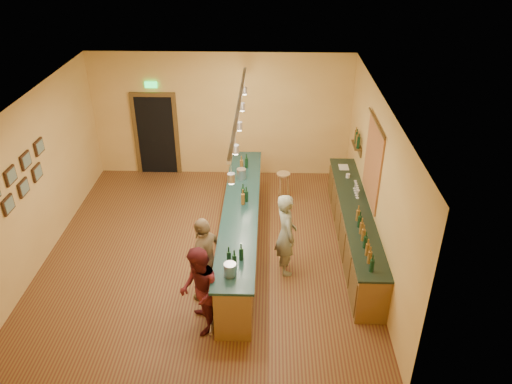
{
  "coord_description": "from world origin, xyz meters",
  "views": [
    {
      "loc": [
        1.21,
        -8.35,
        6.12
      ],
      "look_at": [
        0.97,
        0.2,
        1.27
      ],
      "focal_mm": 35.0,
      "sensor_mm": 36.0,
      "label": 1
    }
  ],
  "objects_px": {
    "back_counter": "(354,227)",
    "bartender": "(286,234)",
    "tasting_bar": "(241,226)",
    "customer_a": "(199,291)",
    "customer_b": "(205,259)",
    "bar_stool": "(283,179)"
  },
  "relations": [
    {
      "from": "tasting_bar",
      "to": "back_counter",
      "type": "bearing_deg",
      "value": 4.5
    },
    {
      "from": "bartender",
      "to": "customer_a",
      "type": "bearing_deg",
      "value": 123.07
    },
    {
      "from": "back_counter",
      "to": "bartender",
      "type": "distance_m",
      "value": 1.67
    },
    {
      "from": "tasting_bar",
      "to": "customer_b",
      "type": "xyz_separation_m",
      "value": [
        -0.55,
        -1.4,
        0.22
      ]
    },
    {
      "from": "customer_a",
      "to": "bar_stool",
      "type": "height_order",
      "value": "customer_a"
    },
    {
      "from": "back_counter",
      "to": "bartender",
      "type": "xyz_separation_m",
      "value": [
        -1.42,
        -0.8,
        0.35
      ]
    },
    {
      "from": "tasting_bar",
      "to": "customer_a",
      "type": "bearing_deg",
      "value": -104.01
    },
    {
      "from": "bar_stool",
      "to": "bartender",
      "type": "bearing_deg",
      "value": -90.21
    },
    {
      "from": "back_counter",
      "to": "bar_stool",
      "type": "bearing_deg",
      "value": 124.88
    },
    {
      "from": "bartender",
      "to": "bar_stool",
      "type": "bearing_deg",
      "value": -15.04
    },
    {
      "from": "customer_b",
      "to": "back_counter",
      "type": "bearing_deg",
      "value": 139.99
    },
    {
      "from": "customer_a",
      "to": "customer_b",
      "type": "distance_m",
      "value": 0.8
    },
    {
      "from": "bartender",
      "to": "customer_b",
      "type": "distance_m",
      "value": 1.63
    },
    {
      "from": "tasting_bar",
      "to": "customer_a",
      "type": "xyz_separation_m",
      "value": [
        -0.55,
        -2.2,
        0.18
      ]
    },
    {
      "from": "tasting_bar",
      "to": "customer_b",
      "type": "height_order",
      "value": "customer_b"
    },
    {
      "from": "tasting_bar",
      "to": "bartender",
      "type": "height_order",
      "value": "bartender"
    },
    {
      "from": "back_counter",
      "to": "customer_b",
      "type": "xyz_separation_m",
      "value": [
        -2.85,
        -1.58,
        0.34
      ]
    },
    {
      "from": "back_counter",
      "to": "bartender",
      "type": "bearing_deg",
      "value": -150.7
    },
    {
      "from": "customer_a",
      "to": "customer_b",
      "type": "bearing_deg",
      "value": 165.51
    },
    {
      "from": "bar_stool",
      "to": "tasting_bar",
      "type": "bearing_deg",
      "value": -112.04
    },
    {
      "from": "back_counter",
      "to": "customer_a",
      "type": "height_order",
      "value": "customer_a"
    },
    {
      "from": "back_counter",
      "to": "customer_a",
      "type": "relative_size",
      "value": 2.89
    }
  ]
}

